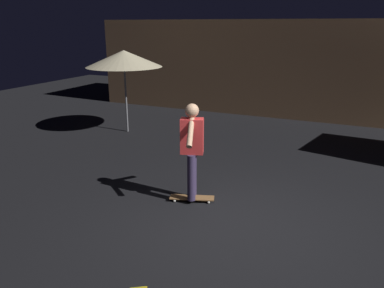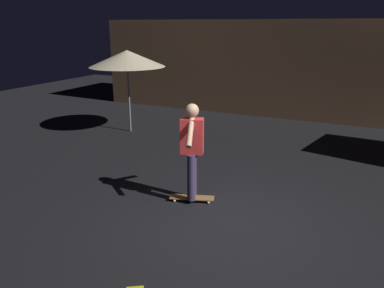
{
  "view_description": "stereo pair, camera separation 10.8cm",
  "coord_description": "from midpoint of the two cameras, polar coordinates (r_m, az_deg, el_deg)",
  "views": [
    {
      "loc": [
        1.53,
        -4.94,
        2.97
      ],
      "look_at": [
        -0.99,
        0.62,
        1.05
      ],
      "focal_mm": 35.64,
      "sensor_mm": 36.0,
      "label": 1
    },
    {
      "loc": [
        1.62,
        -4.9,
        2.97
      ],
      "look_at": [
        -0.99,
        0.62,
        1.05
      ],
      "focal_mm": 35.64,
      "sensor_mm": 36.0,
      "label": 2
    }
  ],
  "objects": [
    {
      "name": "skater",
      "position": [
        6.41,
        -0.48,
        -0.11
      ],
      "size": [
        0.43,
        0.96,
        1.67
      ],
      "color": "#382D4C",
      "rests_on": "skateboard_ridden"
    },
    {
      "name": "skateboard_ridden",
      "position": [
        6.77,
        -0.46,
        -8.06
      ],
      "size": [
        0.8,
        0.44,
        0.07
      ],
      "color": "olive",
      "rests_on": "ground_plane"
    },
    {
      "name": "low_building",
      "position": [
        14.55,
        13.8,
        11.44
      ],
      "size": [
        13.12,
        3.8,
        3.13
      ],
      "color": "#AD7F56",
      "rests_on": "ground_plane"
    },
    {
      "name": "ground_plane",
      "position": [
        5.96,
        5.88,
        -12.55
      ],
      "size": [
        28.0,
        28.0,
        0.0
      ],
      "primitive_type": "plane",
      "color": "black"
    },
    {
      "name": "patio_umbrella",
      "position": [
        10.87,
        -10.43,
        12.45
      ],
      "size": [
        2.1,
        2.1,
        2.3
      ],
      "color": "slate",
      "rests_on": "ground_plane"
    }
  ]
}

